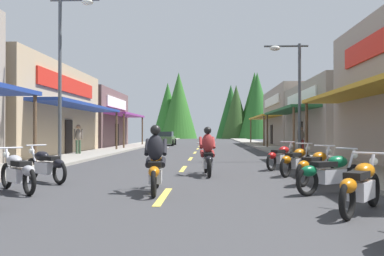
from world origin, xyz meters
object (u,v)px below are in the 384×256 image
object	(u,v)px
motorcycle_parked_left_3	(46,165)
pedestrian_waiting	(301,138)
motorcycle_parked_right_2	(331,172)
streetlamp_right	(293,84)
motorcycle_parked_right_3	(316,166)
motorcycle_parked_right_4	(297,160)
rider_cruising_trailing	(208,155)
pedestrian_browsing	(78,137)
motorcycle_parked_left_2	(18,171)
parked_car_curbside	(165,139)
streetlamp_left	(67,58)
rider_cruising_lead	(156,164)
motorcycle_parked_right_5	(281,156)
motorcycle_parked_right_1	(361,185)

from	to	relation	value
motorcycle_parked_left_3	pedestrian_waiting	world-z (taller)	pedestrian_waiting
motorcycle_parked_right_2	motorcycle_parked_left_3	size ratio (longest dim) A/B	1.08
streetlamp_right	motorcycle_parked_right_3	world-z (taller)	streetlamp_right
motorcycle_parked_right_3	motorcycle_parked_right_4	distance (m)	2.07
rider_cruising_trailing	pedestrian_waiting	distance (m)	15.43
motorcycle_parked_left_3	pedestrian_browsing	distance (m)	12.55
motorcycle_parked_left_2	pedestrian_browsing	distance (m)	14.36
motorcycle_parked_left_3	parked_car_curbside	xyz separation A→B (m)	(-0.03, 29.68, 0.20)
streetlamp_left	rider_cruising_lead	bearing A→B (deg)	-56.69
motorcycle_parked_right_5	motorcycle_parked_left_2	bearing A→B (deg)	167.48
motorcycle_parked_right_4	streetlamp_right	bearing A→B (deg)	28.67
motorcycle_parked_right_4	parked_car_curbside	size ratio (longest dim) A/B	0.40
streetlamp_left	motorcycle_parked_right_1	distance (m)	13.21
motorcycle_parked_right_2	motorcycle_parked_right_3	xyz separation A→B (m)	(0.10, 1.66, 0.00)
motorcycle_parked_left_2	motorcycle_parked_right_4	bearing A→B (deg)	-107.13
motorcycle_parked_right_1	parked_car_curbside	bearing A→B (deg)	48.20
streetlamp_left	streetlamp_right	size ratio (longest dim) A/B	1.26
motorcycle_parked_right_2	motorcycle_parked_right_5	xyz separation A→B (m)	(-0.11, 5.79, 0.00)
motorcycle_parked_right_3	pedestrian_waiting	size ratio (longest dim) A/B	0.98
streetlamp_left	motorcycle_parked_right_4	distance (m)	10.12
streetlamp_right	parked_car_curbside	distance (m)	23.48
streetlamp_right	motorcycle_parked_left_3	distance (m)	12.04
motorcycle_parked_right_4	pedestrian_waiting	xyz separation A→B (m)	(3.31, 14.10, 0.51)
streetlamp_left	rider_cruising_trailing	xyz separation A→B (m)	(5.85, -3.39, -3.79)
motorcycle_parked_right_4	rider_cruising_trailing	distance (m)	2.85
pedestrian_browsing	pedestrian_waiting	distance (m)	14.32
pedestrian_browsing	motorcycle_parked_right_4	bearing A→B (deg)	-177.47
motorcycle_parked_right_4	motorcycle_parked_right_5	size ratio (longest dim) A/B	0.99
streetlamp_right	motorcycle_parked_left_2	xyz separation A→B (m)	(-8.34, -9.82, -3.16)
motorcycle_parked_left_3	streetlamp_left	bearing A→B (deg)	-36.99
rider_cruising_lead	pedestrian_waiting	distance (m)	19.32
motorcycle_parked_right_3	pedestrian_waiting	world-z (taller)	pedestrian_waiting
streetlamp_left	motorcycle_parked_left_2	distance (m)	8.32
streetlamp_right	motorcycle_parked_right_4	size ratio (longest dim) A/B	3.20
motorcycle_parked_right_2	rider_cruising_trailing	bearing A→B (deg)	95.56
pedestrian_browsing	streetlamp_right	bearing A→B (deg)	-153.11
rider_cruising_lead	pedestrian_browsing	bearing A→B (deg)	19.96
streetlamp_right	motorcycle_parked_right_3	size ratio (longest dim) A/B	3.27
streetlamp_right	motorcycle_parked_left_2	world-z (taller)	streetlamp_right
motorcycle_parked_right_3	rider_cruising_trailing	size ratio (longest dim) A/B	0.79
pedestrian_browsing	parked_car_curbside	world-z (taller)	pedestrian_browsing
rider_cruising_trailing	pedestrian_browsing	bearing A→B (deg)	32.16
streetlamp_left	parked_car_curbside	bearing A→B (deg)	86.90
motorcycle_parked_right_3	streetlamp_left	bearing A→B (deg)	99.00
streetlamp_right	motorcycle_parked_right_1	xyz separation A→B (m)	(-1.25, -11.93, -3.16)
motorcycle_parked_left_3	rider_cruising_trailing	world-z (taller)	rider_cruising_trailing
motorcycle_parked_left_2	motorcycle_parked_right_5	bearing A→B (deg)	-95.38
parked_car_curbside	motorcycle_parked_left_3	bearing A→B (deg)	179.75
pedestrian_browsing	motorcycle_parked_right_5	bearing A→B (deg)	-171.44
motorcycle_parked_left_2	rider_cruising_lead	bearing A→B (deg)	-133.95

